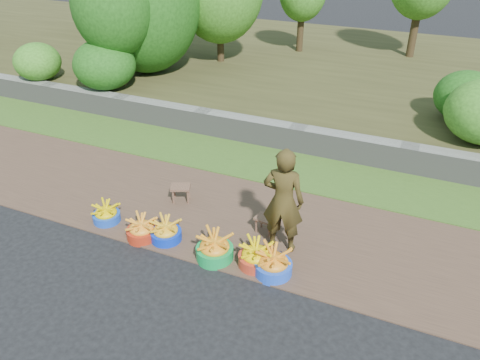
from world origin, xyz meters
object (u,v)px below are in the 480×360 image
at_px(stool_right, 265,220).
at_px(vendor_woman, 283,201).
at_px(basin_c, 166,232).
at_px(basin_f, 273,264).
at_px(basin_b, 142,230).
at_px(basin_a, 106,214).
at_px(stool_left, 181,189).
at_px(basin_e, 256,256).
at_px(basin_d, 215,248).

height_order(stool_right, vendor_woman, vendor_woman).
bearing_deg(basin_c, basin_f, -1.84).
height_order(basin_b, vendor_woman, vendor_woman).
bearing_deg(basin_f, stool_right, 117.61).
height_order(basin_a, basin_c, basin_c).
bearing_deg(stool_left, basin_e, -29.84).
relative_size(basin_c, stool_right, 1.39).
xyz_separation_m(basin_b, basin_c, (0.37, 0.10, 0.00)).
height_order(basin_b, basin_c, basin_c).
relative_size(basin_d, basin_f, 1.03).
bearing_deg(vendor_woman, stool_left, -20.13).
xyz_separation_m(basin_c, stool_left, (-0.34, 1.06, 0.09)).
xyz_separation_m(basin_a, stool_left, (0.81, 1.02, 0.10)).
bearing_deg(basin_c, basin_a, 178.33).
relative_size(basin_c, stool_left, 1.18).
relative_size(basin_e, stool_left, 1.25).
bearing_deg(basin_d, basin_b, -179.34).
height_order(basin_d, basin_e, basin_d).
distance_m(basin_d, stool_right, 0.99).
xyz_separation_m(basin_d, stool_right, (0.45, 0.88, 0.05)).
height_order(basin_a, stool_left, basin_a).
bearing_deg(basin_b, basin_a, 170.05).
relative_size(basin_a, basin_d, 0.81).
bearing_deg(stool_right, basin_b, -152.31).
bearing_deg(vendor_woman, basin_e, 64.29).
xyz_separation_m(basin_c, stool_right, (1.34, 0.79, 0.08)).
xyz_separation_m(stool_left, stool_right, (1.68, -0.26, -0.02)).
bearing_deg(basin_c, stool_left, 107.83).
height_order(basin_a, vendor_woman, vendor_woman).
bearing_deg(stool_right, vendor_woman, -35.94).
bearing_deg(basin_a, basin_d, -3.44).
bearing_deg(basin_e, basin_d, -171.31).
xyz_separation_m(basin_b, stool_left, (0.03, 1.16, 0.09)).
bearing_deg(basin_e, basin_f, -12.15).
height_order(basin_a, basin_d, basin_d).
bearing_deg(stool_right, basin_a, -163.02).
height_order(basin_c, basin_f, basin_f).
relative_size(basin_d, basin_e, 1.08).
bearing_deg(basin_d, stool_right, 62.79).
bearing_deg(vendor_woman, basin_d, 32.14).
height_order(basin_f, stool_left, basin_f).
xyz_separation_m(basin_a, basin_e, (2.65, -0.03, 0.02)).
relative_size(basin_f, vendor_woman, 0.32).
relative_size(basin_d, stool_left, 1.35).
relative_size(basin_c, basin_d, 0.87).
bearing_deg(stool_right, basin_d, -117.21).
xyz_separation_m(basin_e, basin_f, (0.29, -0.06, 0.01)).
distance_m(basin_a, basin_c, 1.15).
bearing_deg(basin_d, vendor_woman, 37.96).
bearing_deg(basin_e, stool_right, 101.31).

